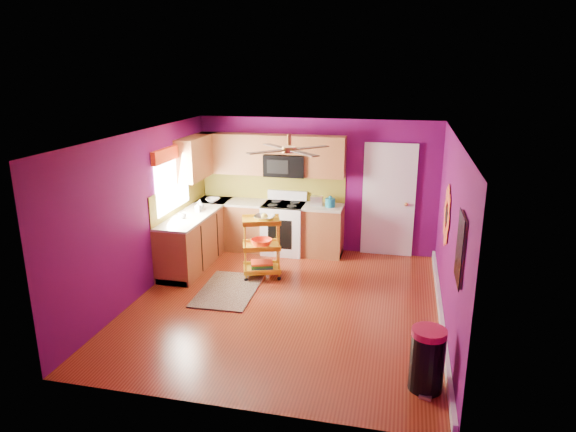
# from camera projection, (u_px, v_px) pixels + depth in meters

# --- Properties ---
(ground) EXTENTS (5.00, 5.00, 0.00)m
(ground) POSITION_uv_depth(u_px,v_px,m) (286.00, 304.00, 7.66)
(ground) COLOR maroon
(ground) RESTS_ON ground
(room_envelope) EXTENTS (4.54, 5.04, 2.52)m
(room_envelope) POSITION_uv_depth(u_px,v_px,m) (288.00, 198.00, 7.19)
(room_envelope) COLOR #5E0A54
(room_envelope) RESTS_ON ground
(lower_cabinets) EXTENTS (2.81, 2.31, 0.94)m
(lower_cabinets) POSITION_uv_depth(u_px,v_px,m) (238.00, 233.00, 9.52)
(lower_cabinets) COLOR brown
(lower_cabinets) RESTS_ON ground
(electric_range) EXTENTS (0.76, 0.66, 1.13)m
(electric_range) POSITION_uv_depth(u_px,v_px,m) (284.00, 227.00, 9.67)
(electric_range) COLOR white
(electric_range) RESTS_ON ground
(upper_cabinetry) EXTENTS (2.80, 2.30, 1.26)m
(upper_cabinetry) POSITION_uv_depth(u_px,v_px,m) (247.00, 157.00, 9.45)
(upper_cabinetry) COLOR brown
(upper_cabinetry) RESTS_ON ground
(left_window) EXTENTS (0.08, 1.35, 1.08)m
(left_window) POSITION_uv_depth(u_px,v_px,m) (172.00, 169.00, 8.63)
(left_window) COLOR white
(left_window) RESTS_ON ground
(panel_door) EXTENTS (0.95, 0.11, 2.15)m
(panel_door) POSITION_uv_depth(u_px,v_px,m) (388.00, 201.00, 9.39)
(panel_door) COLOR white
(panel_door) RESTS_ON ground
(right_wall_art) EXTENTS (0.04, 2.74, 1.04)m
(right_wall_art) POSITION_uv_depth(u_px,v_px,m) (452.00, 228.00, 6.45)
(right_wall_art) COLOR black
(right_wall_art) RESTS_ON ground
(ceiling_fan) EXTENTS (1.01, 1.01, 0.26)m
(ceiling_fan) POSITION_uv_depth(u_px,v_px,m) (289.00, 149.00, 7.20)
(ceiling_fan) COLOR #BF8C3F
(ceiling_fan) RESTS_ON ground
(shag_rug) EXTENTS (0.90, 1.42, 0.02)m
(shag_rug) POSITION_uv_depth(u_px,v_px,m) (228.00, 290.00, 8.09)
(shag_rug) COLOR black
(shag_rug) RESTS_ON ground
(rolling_cart) EXTENTS (0.72, 0.62, 1.11)m
(rolling_cart) POSITION_uv_depth(u_px,v_px,m) (262.00, 244.00, 8.48)
(rolling_cart) COLOR gold
(rolling_cart) RESTS_ON ground
(trash_can) EXTENTS (0.45, 0.46, 0.72)m
(trash_can) POSITION_uv_depth(u_px,v_px,m) (427.00, 359.00, 5.55)
(trash_can) COLOR black
(trash_can) RESTS_ON ground
(teal_kettle) EXTENTS (0.18, 0.18, 0.21)m
(teal_kettle) POSITION_uv_depth(u_px,v_px,m) (330.00, 202.00, 9.32)
(teal_kettle) COLOR #12708C
(teal_kettle) RESTS_ON lower_cabinets
(toaster) EXTENTS (0.22, 0.15, 0.18)m
(toaster) POSITION_uv_depth(u_px,v_px,m) (317.00, 201.00, 9.41)
(toaster) COLOR beige
(toaster) RESTS_ON lower_cabinets
(soap_bottle_a) EXTENTS (0.08, 0.09, 0.19)m
(soap_bottle_a) POSITION_uv_depth(u_px,v_px,m) (198.00, 207.00, 8.98)
(soap_bottle_a) COLOR #EA3F72
(soap_bottle_a) RESTS_ON lower_cabinets
(soap_bottle_b) EXTENTS (0.14, 0.14, 0.18)m
(soap_bottle_b) POSITION_uv_depth(u_px,v_px,m) (200.00, 205.00, 9.15)
(soap_bottle_b) COLOR white
(soap_bottle_b) RESTS_ON lower_cabinets
(counter_dish) EXTENTS (0.26, 0.26, 0.06)m
(counter_dish) POSITION_uv_depth(u_px,v_px,m) (213.00, 200.00, 9.70)
(counter_dish) COLOR white
(counter_dish) RESTS_ON lower_cabinets
(counter_cup) EXTENTS (0.12, 0.12, 0.10)m
(counter_cup) POSITION_uv_depth(u_px,v_px,m) (183.00, 216.00, 8.63)
(counter_cup) COLOR white
(counter_cup) RESTS_ON lower_cabinets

